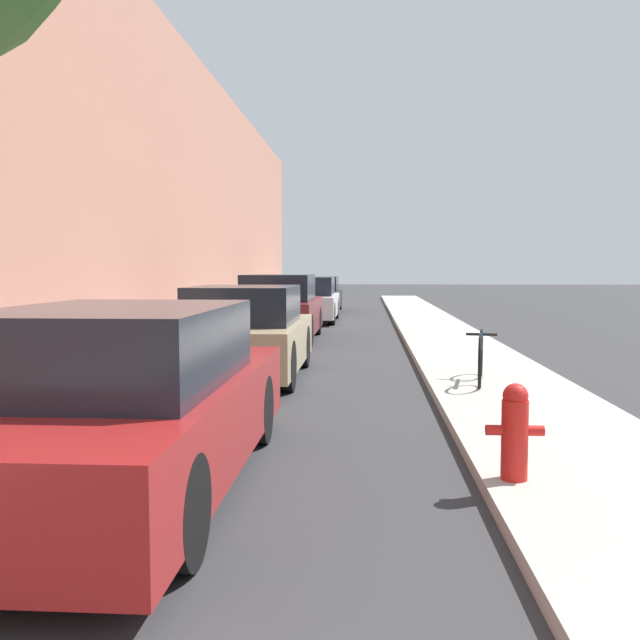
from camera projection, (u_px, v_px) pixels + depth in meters
ground_plane at (318, 348)px, 14.87m from camera, size 120.00×120.00×0.00m
sidewalk_left at (184, 345)px, 15.06m from camera, size 2.00×52.00×0.12m
sidewalk_right at (455, 347)px, 14.68m from camera, size 2.00×52.00×0.12m
building_facade_left at (119, 164)px, 14.86m from camera, size 0.70×52.00×7.84m
parked_car_red at (125, 403)px, 5.34m from camera, size 1.81×4.62×1.42m
parked_car_champagne at (246, 334)px, 10.81m from camera, size 1.74×3.92×1.43m
parked_car_maroon at (280, 309)px, 16.53m from camera, size 1.75×4.48×1.56m
parked_car_white at (309, 300)px, 22.28m from camera, size 1.75×4.31×1.43m
parked_car_black at (317, 295)px, 27.53m from camera, size 1.88×4.45×1.39m
fire_hydrant at (515, 430)px, 5.22m from camera, size 0.43×0.20×0.73m
bicycle at (481, 357)px, 9.69m from camera, size 0.47×1.70×0.70m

